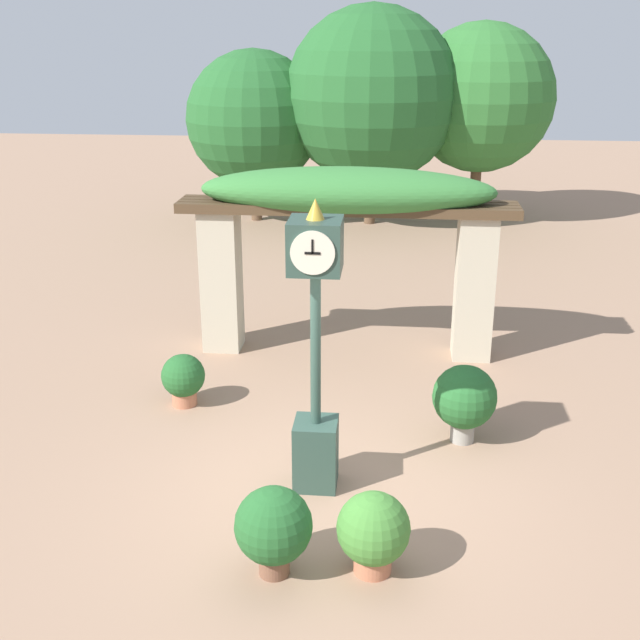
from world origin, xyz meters
name	(u,v)px	position (x,y,z in m)	size (l,w,h in m)	color
ground_plane	(321,492)	(0.00, 0.00, 0.00)	(60.00, 60.00, 0.00)	#9E7A60
pedestal_clock	(316,355)	(-0.08, 0.17, 1.59)	(0.54, 0.59, 3.27)	#2D473D
pergola	(347,218)	(0.00, 4.14, 2.17)	(5.10, 1.18, 2.93)	#BCB299
potted_plant_near_left	(373,531)	(0.61, -1.31, 0.44)	(0.70, 0.70, 0.82)	#B26B4C
potted_plant_near_right	(183,378)	(-2.07, 2.03, 0.40)	(0.59, 0.59, 0.73)	#B26B4C
potted_plant_far_left	(464,399)	(1.64, 1.35, 0.58)	(0.79, 0.79, 1.00)	gray
potted_plant_far_right	(273,527)	(-0.32, -1.43, 0.51)	(0.74, 0.74, 0.90)	brown
tree_line	(376,102)	(0.17, 13.25, 3.07)	(9.38, 4.80, 5.43)	brown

